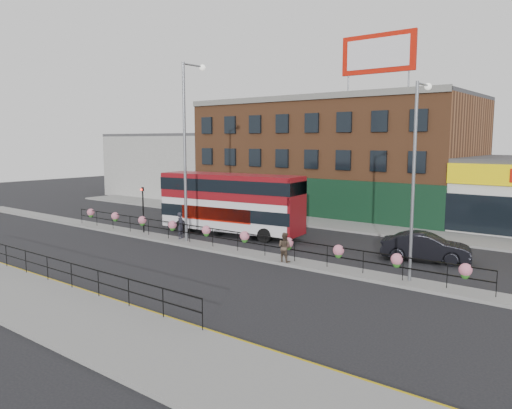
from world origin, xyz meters
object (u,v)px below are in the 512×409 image
Objects in this scene: pedestrian_b at (284,247)px; car at (426,247)px; lamp_column_east at (416,164)px; pedestrian_a at (181,225)px; lamp_column_west at (188,136)px; double_decker_bus at (231,198)px.

car is at bearing -134.35° from pedestrian_b.
lamp_column_east reaches higher than car.
pedestrian_a is at bearing 91.22° from car.
lamp_column_east is at bearing 176.24° from car.
lamp_column_east reaches higher than pedestrian_b.
lamp_column_west is (-13.71, -4.58, 6.04)m from car.
lamp_column_east reaches higher than pedestrian_a.
lamp_column_west is at bearing -117.56° from pedestrian_a.
car is 3.15× the size of pedestrian_b.
lamp_column_west reaches higher than double_decker_bus.
lamp_column_east is at bearing -111.76° from pedestrian_a.
car is at bearing -94.33° from pedestrian_a.
double_decker_bus is 6.80× the size of pedestrian_b.
pedestrian_b is 0.14× the size of lamp_column_west.
lamp_column_west reaches higher than pedestrian_a.
lamp_column_east reaches higher than double_decker_bus.
lamp_column_west is (0.91, -0.10, 5.79)m from pedestrian_a.
pedestrian_b is 0.17× the size of lamp_column_east.
double_decker_bus is 9.14m from pedestrian_b.
pedestrian_a reaches higher than car.
lamp_column_west reaches higher than lamp_column_east.
lamp_column_east is (14.36, -3.72, 2.90)m from double_decker_bus.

